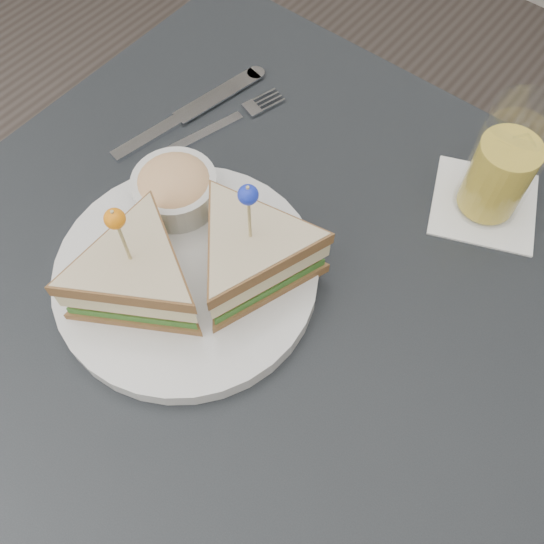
{
  "coord_description": "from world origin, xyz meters",
  "views": [
    {
      "loc": [
        0.2,
        -0.23,
        1.34
      ],
      "look_at": [
        0.01,
        0.01,
        0.8
      ],
      "focal_mm": 40.0,
      "sensor_mm": 36.0,
      "label": 1
    }
  ],
  "objects": [
    {
      "name": "cutlery_fork",
      "position": [
        -0.19,
        0.17,
        0.75
      ],
      "size": [
        0.07,
        0.18,
        0.01
      ],
      "rotation": [
        0.0,
        0.0,
        -0.29
      ],
      "color": "white",
      "rests_on": "table"
    },
    {
      "name": "drink_set",
      "position": [
        0.13,
        0.26,
        0.82
      ],
      "size": [
        0.16,
        0.16,
        0.15
      ],
      "rotation": [
        0.0,
        0.0,
        0.41
      ],
      "color": "white",
      "rests_on": "table"
    },
    {
      "name": "cutlery_knife",
      "position": [
        -0.24,
        0.14,
        0.75
      ],
      "size": [
        0.07,
        0.24,
        0.01
      ],
      "rotation": [
        0.0,
        0.0,
        -0.19
      ],
      "color": "silver",
      "rests_on": "table"
    },
    {
      "name": "plate_meal",
      "position": [
        -0.07,
        -0.03,
        0.8
      ],
      "size": [
        0.32,
        0.31,
        0.17
      ],
      "rotation": [
        0.0,
        0.0,
        0.01
      ],
      "color": "silver",
      "rests_on": "table"
    },
    {
      "name": "ground_plane",
      "position": [
        0.0,
        0.0,
        0.0
      ],
      "size": [
        3.5,
        3.5,
        0.0
      ],
      "primitive_type": "plane",
      "color": "#3F3833"
    },
    {
      "name": "table",
      "position": [
        0.0,
        0.0,
        0.67
      ],
      "size": [
        0.8,
        0.8,
        0.75
      ],
      "color": "black",
      "rests_on": "ground"
    }
  ]
}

